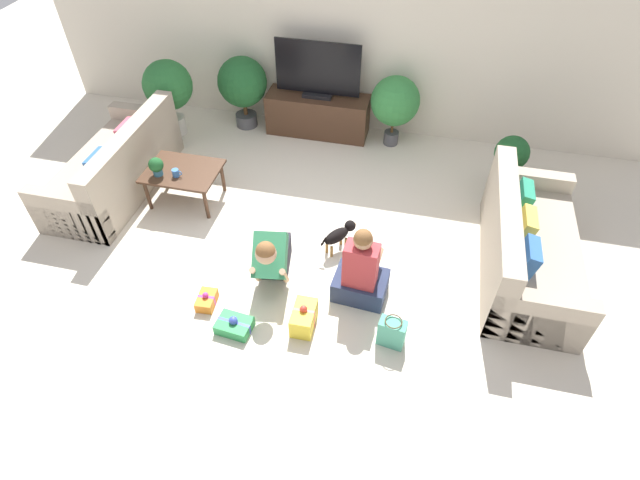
{
  "coord_description": "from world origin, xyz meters",
  "views": [
    {
      "loc": [
        1.16,
        -3.76,
        3.94
      ],
      "look_at": [
        0.35,
        -0.29,
        0.45
      ],
      "focal_mm": 28.0,
      "sensor_mm": 36.0,
      "label": 1
    }
  ],
  "objects": [
    {
      "name": "ground_plane",
      "position": [
        0.0,
        0.0,
        0.0
      ],
      "size": [
        16.0,
        16.0,
        0.0
      ],
      "primitive_type": "plane",
      "color": "beige"
    },
    {
      "name": "wall_back",
      "position": [
        0.0,
        2.63,
        1.3
      ],
      "size": [
        8.4,
        0.06,
        2.6
      ],
      "color": "beige",
      "rests_on": "ground_plane"
    },
    {
      "name": "sofa_left",
      "position": [
        -2.4,
        0.52,
        0.3
      ],
      "size": [
        0.89,
        1.99,
        0.85
      ],
      "rotation": [
        0.0,
        0.0,
        -1.57
      ],
      "color": "tan",
      "rests_on": "ground_plane"
    },
    {
      "name": "sofa_right",
      "position": [
        2.4,
        0.22,
        0.3
      ],
      "size": [
        0.89,
        1.99,
        0.85
      ],
      "rotation": [
        0.0,
        0.0,
        1.57
      ],
      "color": "tan",
      "rests_on": "ground_plane"
    },
    {
      "name": "coffee_table",
      "position": [
        -1.49,
        0.49,
        0.39
      ],
      "size": [
        0.85,
        0.65,
        0.44
      ],
      "color": "#472D1E",
      "rests_on": "ground_plane"
    },
    {
      "name": "tv_console",
      "position": [
        -0.29,
        2.33,
        0.28
      ],
      "size": [
        1.42,
        0.46,
        0.57
      ],
      "color": "#472D1E",
      "rests_on": "ground_plane"
    },
    {
      "name": "tv",
      "position": [
        -0.29,
        2.33,
        0.91
      ],
      "size": [
        1.15,
        0.2,
        0.76
      ],
      "color": "black",
      "rests_on": "tv_console"
    },
    {
      "name": "potted_plant_back_right",
      "position": [
        0.77,
        2.28,
        0.64
      ],
      "size": [
        0.65,
        0.65,
        0.98
      ],
      "color": "#4C4C51",
      "rests_on": "ground_plane"
    },
    {
      "name": "potted_plant_back_left",
      "position": [
        -1.35,
        2.28,
        0.65
      ],
      "size": [
        0.69,
        0.69,
        1.02
      ],
      "color": "#4C4C51",
      "rests_on": "ground_plane"
    },
    {
      "name": "potted_plant_corner_right",
      "position": [
        2.25,
        1.56,
        0.46
      ],
      "size": [
        0.41,
        0.41,
        0.75
      ],
      "color": "#4C4C51",
      "rests_on": "ground_plane"
    },
    {
      "name": "potted_plant_corner_left",
      "position": [
        -2.25,
        1.86,
        0.7
      ],
      "size": [
        0.66,
        0.66,
        1.07
      ],
      "color": "beige",
      "rests_on": "ground_plane"
    },
    {
      "name": "person_kneeling",
      "position": [
        -0.09,
        -0.51,
        0.34
      ],
      "size": [
        0.43,
        0.78,
        0.76
      ],
      "rotation": [
        0.0,
        0.0,
        0.16
      ],
      "color": "#23232D",
      "rests_on": "ground_plane"
    },
    {
      "name": "person_sitting",
      "position": [
        0.81,
        -0.53,
        0.33
      ],
      "size": [
        0.55,
        0.5,
        0.92
      ],
      "rotation": [
        0.0,
        0.0,
        3.07
      ],
      "color": "#283351",
      "rests_on": "ground_plane"
    },
    {
      "name": "dog",
      "position": [
        0.49,
        0.08,
        0.22
      ],
      "size": [
        0.33,
        0.4,
        0.31
      ],
      "rotation": [
        0.0,
        0.0,
        2.48
      ],
      "color": "black",
      "rests_on": "ground_plane"
    },
    {
      "name": "gift_box_a",
      "position": [
        0.36,
        -1.02,
        0.12
      ],
      "size": [
        0.21,
        0.35,
        0.29
      ],
      "rotation": [
        0.0,
        0.0,
        0.02
      ],
      "color": "yellow",
      "rests_on": "ground_plane"
    },
    {
      "name": "gift_box_b",
      "position": [
        -0.27,
        -1.21,
        0.06
      ],
      "size": [
        0.35,
        0.27,
        0.18
      ],
      "rotation": [
        0.0,
        0.0,
        -0.1
      ],
      "color": "#2D934C",
      "rests_on": "ground_plane"
    },
    {
      "name": "gift_box_c",
      "position": [
        -0.64,
        -0.99,
        0.06
      ],
      "size": [
        0.18,
        0.26,
        0.17
      ],
      "rotation": [
        0.0,
        0.0,
        0.07
      ],
      "color": "orange",
      "rests_on": "ground_plane"
    },
    {
      "name": "gift_bag_a",
      "position": [
        1.19,
        -1.03,
        0.16
      ],
      "size": [
        0.26,
        0.18,
        0.33
      ],
      "rotation": [
        0.0,
        0.0,
        -0.15
      ],
      "color": "#4CA384",
      "rests_on": "ground_plane"
    },
    {
      "name": "mug",
      "position": [
        -1.5,
        0.37,
        0.49
      ],
      "size": [
        0.12,
        0.08,
        0.09
      ],
      "color": "#386BAD",
      "rests_on": "coffee_table"
    },
    {
      "name": "tabletop_plant",
      "position": [
        -1.72,
        0.35,
        0.56
      ],
      "size": [
        0.17,
        0.17,
        0.22
      ],
      "color": "#336B84",
      "rests_on": "coffee_table"
    }
  ]
}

